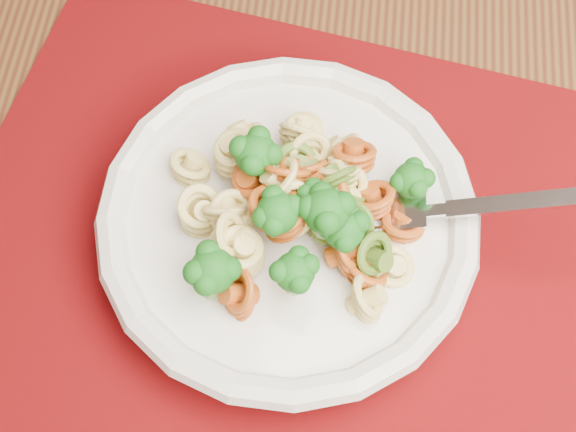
{
  "coord_description": "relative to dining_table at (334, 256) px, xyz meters",
  "views": [
    {
      "loc": [
        -0.52,
        0.35,
        1.23
      ],
      "look_at": [
        -0.51,
        0.56,
        0.78
      ],
      "focal_mm": 50.0,
      "sensor_mm": 36.0,
      "label": 1
    }
  ],
  "objects": [
    {
      "name": "dining_table",
      "position": [
        0.0,
        0.0,
        0.0
      ],
      "size": [
        1.57,
        1.13,
        0.73
      ],
      "rotation": [
        0.0,
        0.0,
        -0.14
      ],
      "color": "#573818",
      "rests_on": "ground"
    },
    {
      "name": "placemat",
      "position": [
        -0.03,
        -0.04,
        0.1
      ],
      "size": [
        0.57,
        0.5,
        0.0
      ],
      "primitive_type": "cube",
      "rotation": [
        0.0,
        0.0,
        -0.31
      ],
      "color": "#620409",
      "rests_on": "dining_table"
    },
    {
      "name": "pasta_bowl",
      "position": [
        -0.04,
        -0.03,
        0.12
      ],
      "size": [
        0.24,
        0.24,
        0.05
      ],
      "color": "silver",
      "rests_on": "placemat"
    },
    {
      "name": "pasta_broccoli_heap",
      "position": [
        -0.04,
        -0.03,
        0.14
      ],
      "size": [
        0.21,
        0.21,
        0.06
      ],
      "primitive_type": null,
      "color": "#D6BB6A",
      "rests_on": "pasta_bowl"
    },
    {
      "name": "fork",
      "position": [
        0.04,
        -0.03,
        0.14
      ],
      "size": [
        0.18,
        0.04,
        0.08
      ],
      "primitive_type": null,
      "rotation": [
        0.0,
        -0.35,
        -0.09
      ],
      "color": "silver",
      "rests_on": "pasta_bowl"
    }
  ]
}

